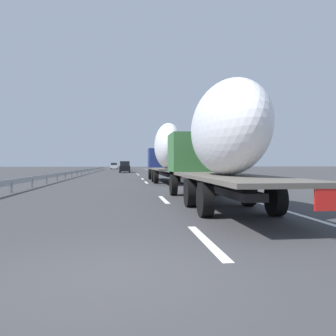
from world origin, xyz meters
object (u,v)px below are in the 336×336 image
object	(u,v)px
truck_trailing	(218,141)
car_blue_sedan	(125,167)
car_black_suv	(125,167)
car_yellow_coupe	(126,166)
car_white_van	(114,166)
truck_lead	(166,151)
road_sign	(168,161)

from	to	relation	value
truck_trailing	car_blue_sedan	world-z (taller)	truck_trailing
car_black_suv	car_yellow_coupe	bearing A→B (deg)	-0.37
car_black_suv	car_yellow_coupe	distance (m)	26.36
truck_trailing	car_white_van	world-z (taller)	truck_trailing
truck_lead	road_sign	world-z (taller)	truck_lead
truck_lead	car_black_suv	world-z (taller)	truck_lead
truck_lead	truck_trailing	size ratio (longest dim) A/B	1.02
car_black_suv	truck_lead	bearing A→B (deg)	-173.02
car_yellow_coupe	road_sign	distance (m)	33.65
truck_trailing	car_blue_sedan	distance (m)	59.10
truck_trailing	car_yellow_coupe	size ratio (longest dim) A/B	2.70
car_yellow_coupe	truck_lead	bearing A→B (deg)	-176.41
car_black_suv	car_blue_sedan	bearing A→B (deg)	-0.14
truck_lead	car_blue_sedan	world-z (taller)	truck_lead
truck_trailing	car_black_suv	size ratio (longest dim) A/B	2.99
truck_lead	car_black_suv	xyz separation A→B (m)	(30.62, 3.75, -1.73)
road_sign	car_blue_sedan	bearing A→B (deg)	20.72
truck_trailing	car_yellow_coupe	world-z (taller)	truck_trailing
truck_lead	truck_trailing	bearing A→B (deg)	-180.00
car_blue_sedan	car_black_suv	bearing A→B (deg)	179.86
car_blue_sedan	truck_lead	bearing A→B (deg)	-174.94
truck_trailing	car_blue_sedan	size ratio (longest dim) A/B	2.89
truck_lead	car_yellow_coupe	bearing A→B (deg)	3.59
car_white_van	road_sign	size ratio (longest dim) A/B	1.40
car_white_van	road_sign	xyz separation A→B (m)	(-43.47, -10.05, 1.15)
car_blue_sedan	car_white_van	distance (m)	25.65
car_yellow_coupe	road_sign	size ratio (longest dim) A/B	1.61
car_black_suv	road_sign	size ratio (longest dim) A/B	1.45
truck_lead	car_black_suv	bearing A→B (deg)	6.98
truck_lead	truck_trailing	distance (m)	16.93
car_blue_sedan	car_white_van	world-z (taller)	car_blue_sedan
truck_lead	car_yellow_coupe	size ratio (longest dim) A/B	2.76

